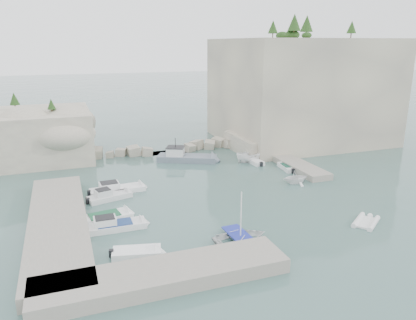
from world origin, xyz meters
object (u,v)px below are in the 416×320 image
object	(u,v)px
motorboat_a	(118,192)
tender_east_c	(254,163)
tender_east_b	(287,169)
tender_east_d	(251,162)
motorboat_c	(105,220)
motorboat_b	(110,199)
motorboat_d	(115,229)
inflatable_dinghy	(366,224)
tender_east_a	(295,183)
rowboat	(240,241)
work_boat	(187,161)
motorboat_e	(137,256)

from	to	relation	value
motorboat_a	tender_east_c	xyz separation A→B (m)	(19.75, 5.29, 0.00)
motorboat_a	tender_east_c	bearing A→B (deg)	11.27
tender_east_b	tender_east_d	distance (m)	5.72
motorboat_c	tender_east_b	distance (m)	26.18
motorboat_b	tender_east_c	size ratio (longest dim) A/B	1.21
motorboat_b	motorboat_d	size ratio (longest dim) A/B	0.83
inflatable_dinghy	tender_east_a	world-z (taller)	tender_east_a
motorboat_a	tender_east_a	xyz separation A→B (m)	(20.63, -4.25, 0.00)
inflatable_dinghy	tender_east_c	bearing A→B (deg)	56.40
motorboat_a	tender_east_b	distance (m)	22.61
motorboat_a	tender_east_a	bearing A→B (deg)	-15.34
rowboat	inflatable_dinghy	size ratio (longest dim) A/B	1.33
work_boat	motorboat_a	bearing A→B (deg)	-114.18
tender_east_a	tender_east_b	bearing A→B (deg)	-17.83
motorboat_b	motorboat_c	distance (m)	5.48
motorboat_b	tender_east_b	size ratio (longest dim) A/B	1.27
rowboat	motorboat_d	bearing A→B (deg)	55.43
motorboat_c	tender_east_d	size ratio (longest dim) A/B	1.19
inflatable_dinghy	tender_east_b	distance (m)	17.57
tender_east_a	tender_east_b	distance (m)	5.63
motorboat_d	inflatable_dinghy	size ratio (longest dim) A/B	1.69
motorboat_a	rowboat	distance (m)	17.69
motorboat_c	tender_east_c	xyz separation A→B (m)	(21.98, 12.62, 0.00)
motorboat_e	tender_east_b	xyz separation A→B (m)	(23.15, 16.10, 0.00)
motorboat_d	work_boat	distance (m)	22.78
motorboat_b	motorboat_d	distance (m)	7.65
motorboat_a	inflatable_dinghy	distance (m)	26.45
motorboat_c	tender_east_b	bearing A→B (deg)	9.66
rowboat	tender_east_b	xyz separation A→B (m)	(14.39, 16.71, 0.00)
motorboat_a	tender_east_a	world-z (taller)	tender_east_a
motorboat_a	motorboat_e	xyz separation A→B (m)	(-0.57, -15.07, 0.00)
tender_east_a	work_boat	size ratio (longest dim) A/B	0.35
work_boat	tender_east_c	bearing A→B (deg)	0.74
rowboat	motorboat_c	bearing A→B (deg)	48.69
tender_east_a	tender_east_c	size ratio (longest dim) A/B	0.77
motorboat_c	motorboat_d	distance (m)	2.36
tender_east_c	tender_east_b	bearing A→B (deg)	-149.89
inflatable_dinghy	tender_east_b	size ratio (longest dim) A/B	0.90
motorboat_e	inflatable_dinghy	size ratio (longest dim) A/B	1.15
tender_east_b	tender_east_c	distance (m)	5.11
rowboat	inflatable_dinghy	distance (m)	12.56
motorboat_d	tender_east_c	size ratio (longest dim) A/B	1.45
motorboat_a	work_boat	bearing A→B (deg)	36.28
motorboat_c	motorboat_d	bearing A→B (deg)	-82.55
work_boat	inflatable_dinghy	bearing A→B (deg)	-43.72
tender_east_a	inflatable_dinghy	bearing A→B (deg)	-177.10
motorboat_d	motorboat_a	bearing A→B (deg)	81.11
tender_east_b	work_boat	size ratio (longest dim) A/B	0.44
work_boat	motorboat_d	bearing A→B (deg)	-98.00
motorboat_d	tender_east_b	world-z (taller)	motorboat_d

